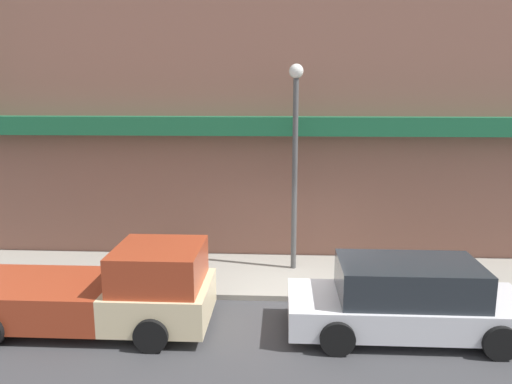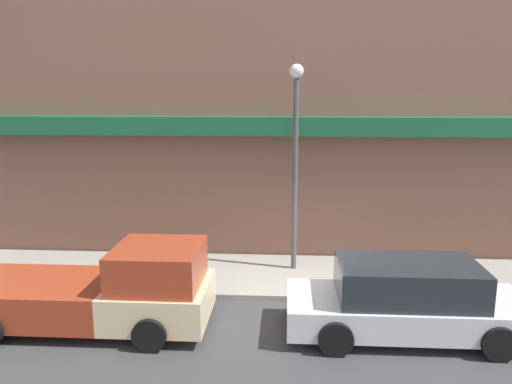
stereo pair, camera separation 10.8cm
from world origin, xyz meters
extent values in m
plane|color=#38383A|center=(0.00, 0.00, 0.00)|extent=(80.00, 80.00, 0.00)
cube|color=gray|center=(0.00, 1.51, 0.06)|extent=(36.00, 3.02, 0.13)
cube|color=brown|center=(0.00, 4.52, 5.53)|extent=(19.80, 3.00, 11.06)
cube|color=#195B38|center=(0.00, 2.72, 3.85)|extent=(18.22, 0.60, 0.50)
cube|color=beige|center=(-2.69, -1.43, 0.58)|extent=(2.01, 1.93, 0.74)
cube|color=#9E381E|center=(-2.69, -1.43, 1.34)|extent=(1.71, 1.78, 0.78)
cube|color=#9E381E|center=(-5.21, -1.43, 0.58)|extent=(3.02, 1.93, 0.74)
cylinder|color=black|center=(-2.64, -0.46, 0.33)|extent=(0.65, 0.22, 0.65)
cylinder|color=black|center=(-2.64, -2.39, 0.33)|extent=(0.65, 0.22, 0.65)
cylinder|color=black|center=(-5.76, -0.46, 0.33)|extent=(0.65, 0.22, 0.65)
cube|color=silver|center=(2.24, -1.43, 0.49)|extent=(4.68, 1.79, 0.58)
cube|color=#23282D|center=(2.24, -1.43, 1.14)|extent=(2.72, 1.61, 0.72)
cylinder|color=black|center=(3.69, -0.53, 0.33)|extent=(0.65, 0.22, 0.65)
cylinder|color=black|center=(3.69, -2.32, 0.33)|extent=(0.65, 0.22, 0.65)
cylinder|color=black|center=(0.79, -0.53, 0.33)|extent=(0.65, 0.22, 0.65)
cylinder|color=black|center=(0.79, -2.32, 0.33)|extent=(0.65, 0.22, 0.65)
cylinder|color=#196633|center=(2.28, 0.72, 0.35)|extent=(0.22, 0.22, 0.44)
sphere|color=#196633|center=(2.28, 0.72, 0.63)|extent=(0.21, 0.21, 0.21)
cylinder|color=#4C4C4C|center=(0.07, 1.92, 2.60)|extent=(0.14, 0.14, 4.94)
sphere|color=silver|center=(0.07, 1.92, 5.25)|extent=(0.36, 0.36, 0.36)
camera|label=1|loc=(-0.24, -10.80, 4.73)|focal=35.00mm
camera|label=2|loc=(-0.13, -10.79, 4.73)|focal=35.00mm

